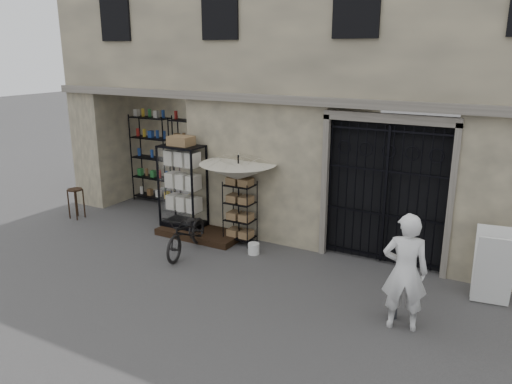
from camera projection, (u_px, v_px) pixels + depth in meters
The scene contains 15 objects.
ground at pixel (257, 285), 9.37m from camera, with size 80.00×80.00×0.00m, color black.
main_building at pixel (341, 38), 11.49m from camera, with size 14.00×4.00×9.00m, color tan.
shop_recess at pixel (161, 156), 13.41m from camera, with size 3.00×1.70×3.00m, color black.
shop_shelving at pixel (172, 161), 13.92m from camera, with size 2.70×0.50×2.50m, color black.
iron_gate at pixel (387, 191), 10.05m from camera, with size 2.50×0.21×3.00m.
step_platform at pixel (200, 233), 11.77m from camera, with size 2.00×0.90×0.15m, color black.
display_cabinet at pixel (183, 190), 11.83m from camera, with size 1.14×0.96×2.13m.
wire_rack at pixel (240, 213), 11.23m from camera, with size 0.76×0.67×1.44m.
market_umbrella at pixel (238, 167), 10.96m from camera, with size 1.80×1.82×2.44m.
white_bucket at pixel (254, 249), 10.75m from camera, with size 0.25×0.25×0.24m, color silver.
bicycle at pixel (188, 253), 10.84m from camera, with size 0.62×0.93×1.77m, color black.
wooden_stool at pixel (76, 203), 12.97m from camera, with size 0.48×0.48×0.79m.
steel_bollard at pixel (394, 297), 8.10m from camera, with size 0.14×0.14×0.76m, color #44464E.
shopkeeper at pixel (400, 327), 7.94m from camera, with size 0.69×1.90×0.46m, color silver.
easel_sign at pixel (493, 267), 8.52m from camera, with size 0.70×0.78×1.29m.
Camera 1 is at (4.12, -7.46, 4.25)m, focal length 35.00 mm.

